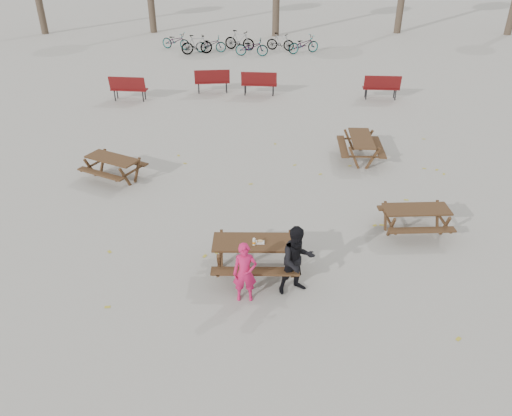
{
  "coord_description": "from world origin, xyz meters",
  "views": [
    {
      "loc": [
        0.1,
        -8.64,
        6.68
      ],
      "look_at": [
        0.0,
        1.0,
        1.0
      ],
      "focal_mm": 35.0,
      "sensor_mm": 36.0,
      "label": 1
    }
  ],
  "objects_px": {
    "food_tray": "(260,242)",
    "picnic_table_far": "(360,148)",
    "main_picnic_table": "(256,249)",
    "adult": "(297,260)",
    "soda_bottle": "(254,242)",
    "child": "(245,273)",
    "picnic_table_east": "(415,220)",
    "picnic_table_north": "(114,168)"
  },
  "relations": [
    {
      "from": "main_picnic_table",
      "to": "picnic_table_north",
      "type": "bearing_deg",
      "value": 133.79
    },
    {
      "from": "child",
      "to": "food_tray",
      "type": "bearing_deg",
      "value": 68.36
    },
    {
      "from": "food_tray",
      "to": "picnic_table_east",
      "type": "xyz_separation_m",
      "value": [
        3.72,
        1.65,
        -0.46
      ]
    },
    {
      "from": "soda_bottle",
      "to": "picnic_table_north",
      "type": "bearing_deg",
      "value": 132.78
    },
    {
      "from": "picnic_table_east",
      "to": "picnic_table_north",
      "type": "relative_size",
      "value": 0.99
    },
    {
      "from": "picnic_table_east",
      "to": "picnic_table_north",
      "type": "xyz_separation_m",
      "value": [
        -7.99,
        2.76,
        0.0
      ]
    },
    {
      "from": "food_tray",
      "to": "picnic_table_far",
      "type": "bearing_deg",
      "value": 61.91
    },
    {
      "from": "soda_bottle",
      "to": "picnic_table_north",
      "type": "relative_size",
      "value": 0.11
    },
    {
      "from": "main_picnic_table",
      "to": "picnic_table_far",
      "type": "xyz_separation_m",
      "value": [
        3.23,
        5.81,
        -0.23
      ]
    },
    {
      "from": "child",
      "to": "picnic_table_east",
      "type": "height_order",
      "value": "child"
    },
    {
      "from": "soda_bottle",
      "to": "picnic_table_far",
      "type": "relative_size",
      "value": 0.1
    },
    {
      "from": "food_tray",
      "to": "soda_bottle",
      "type": "height_order",
      "value": "soda_bottle"
    },
    {
      "from": "food_tray",
      "to": "picnic_table_north",
      "type": "height_order",
      "value": "food_tray"
    },
    {
      "from": "adult",
      "to": "picnic_table_far",
      "type": "bearing_deg",
      "value": 49.23
    },
    {
      "from": "picnic_table_far",
      "to": "picnic_table_east",
      "type": "bearing_deg",
      "value": -169.71
    },
    {
      "from": "main_picnic_table",
      "to": "picnic_table_east",
      "type": "distance_m",
      "value": 4.14
    },
    {
      "from": "child",
      "to": "picnic_table_far",
      "type": "height_order",
      "value": "child"
    },
    {
      "from": "food_tray",
      "to": "soda_bottle",
      "type": "xyz_separation_m",
      "value": [
        -0.12,
        -0.06,
        0.05
      ]
    },
    {
      "from": "main_picnic_table",
      "to": "soda_bottle",
      "type": "bearing_deg",
      "value": -102.52
    },
    {
      "from": "child",
      "to": "adult",
      "type": "distance_m",
      "value": 1.08
    },
    {
      "from": "child",
      "to": "main_picnic_table",
      "type": "bearing_deg",
      "value": 75.23
    },
    {
      "from": "soda_bottle",
      "to": "adult",
      "type": "height_order",
      "value": "adult"
    },
    {
      "from": "adult",
      "to": "picnic_table_east",
      "type": "distance_m",
      "value": 3.74
    },
    {
      "from": "picnic_table_north",
      "to": "picnic_table_far",
      "type": "bearing_deg",
      "value": 38.54
    },
    {
      "from": "main_picnic_table",
      "to": "soda_bottle",
      "type": "xyz_separation_m",
      "value": [
        -0.03,
        -0.13,
        0.26
      ]
    },
    {
      "from": "child",
      "to": "picnic_table_east",
      "type": "xyz_separation_m",
      "value": [
        4.02,
        2.49,
        -0.32
      ]
    },
    {
      "from": "adult",
      "to": "picnic_table_east",
      "type": "height_order",
      "value": "adult"
    },
    {
      "from": "adult",
      "to": "soda_bottle",
      "type": "bearing_deg",
      "value": 129.27
    },
    {
      "from": "main_picnic_table",
      "to": "adult",
      "type": "height_order",
      "value": "adult"
    },
    {
      "from": "picnic_table_north",
      "to": "child",
      "type": "bearing_deg",
      "value": -25.54
    },
    {
      "from": "main_picnic_table",
      "to": "adult",
      "type": "relative_size",
      "value": 1.19
    },
    {
      "from": "picnic_table_east",
      "to": "picnic_table_north",
      "type": "bearing_deg",
      "value": 157.99
    },
    {
      "from": "picnic_table_north",
      "to": "picnic_table_far",
      "type": "height_order",
      "value": "picnic_table_far"
    },
    {
      "from": "food_tray",
      "to": "picnic_table_east",
      "type": "relative_size",
      "value": 0.12
    },
    {
      "from": "soda_bottle",
      "to": "child",
      "type": "xyz_separation_m",
      "value": [
        -0.17,
        -0.78,
        -0.19
      ]
    },
    {
      "from": "adult",
      "to": "picnic_table_north",
      "type": "bearing_deg",
      "value": 114.74
    },
    {
      "from": "food_tray",
      "to": "picnic_table_north",
      "type": "distance_m",
      "value": 6.15
    },
    {
      "from": "main_picnic_table",
      "to": "food_tray",
      "type": "distance_m",
      "value": 0.24
    },
    {
      "from": "picnic_table_far",
      "to": "picnic_table_north",
      "type": "bearing_deg",
      "value": 103.52
    },
    {
      "from": "adult",
      "to": "picnic_table_east",
      "type": "bearing_deg",
      "value": 16.25
    },
    {
      "from": "picnic_table_north",
      "to": "picnic_table_far",
      "type": "xyz_separation_m",
      "value": [
        7.4,
        1.46,
        0.02
      ]
    },
    {
      "from": "soda_bottle",
      "to": "food_tray",
      "type": "bearing_deg",
      "value": 27.0
    }
  ]
}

